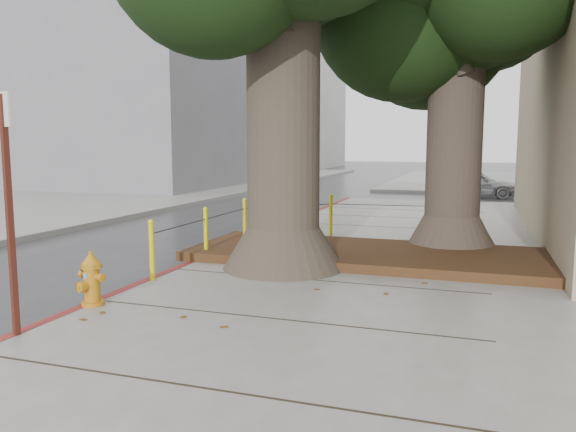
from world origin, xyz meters
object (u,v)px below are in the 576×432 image
car_dark (179,176)px  signpost (9,200)px  car_silver (475,183)px  fire_hydrant (92,279)px

car_dark → signpost: bearing=-69.8°
signpost → car_silver: size_ratio=0.75×
signpost → car_silver: (4.60, 20.46, -1.03)m
fire_hydrant → signpost: size_ratio=0.27×
signpost → car_dark: signpost is taller
car_dark → fire_hydrant: bearing=-68.3°
fire_hydrant → car_dark: bearing=129.3°
fire_hydrant → car_silver: car_silver is taller
signpost → car_dark: bearing=134.1°
fire_hydrant → signpost: signpost is taller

